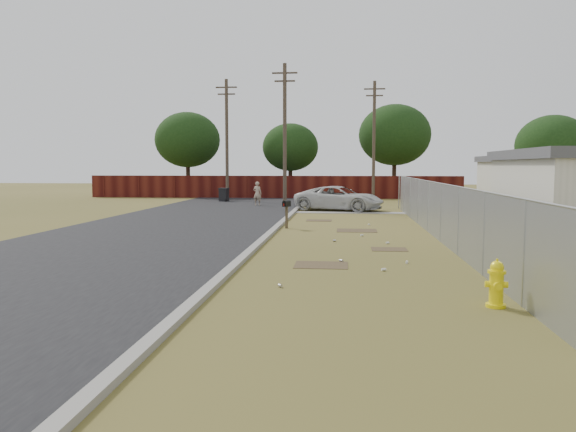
# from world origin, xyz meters

# --- Properties ---
(ground) EXTENTS (120.00, 120.00, 0.00)m
(ground) POSITION_xyz_m (0.00, 0.00, 0.00)
(ground) COLOR olive
(ground) RESTS_ON ground
(street) EXTENTS (15.10, 60.00, 0.12)m
(street) POSITION_xyz_m (-6.76, 8.05, 0.02)
(street) COLOR black
(street) RESTS_ON ground
(chainlink_fence) EXTENTS (0.10, 27.06, 2.02)m
(chainlink_fence) POSITION_xyz_m (3.12, 1.03, 0.80)
(chainlink_fence) COLOR gray
(chainlink_fence) RESTS_ON ground
(privacy_fence) EXTENTS (30.00, 0.12, 1.80)m
(privacy_fence) POSITION_xyz_m (-6.00, 25.00, 0.90)
(privacy_fence) COLOR #4E1710
(privacy_fence) RESTS_ON ground
(utility_poles) EXTENTS (12.60, 8.24, 9.00)m
(utility_poles) POSITION_xyz_m (-3.67, 20.67, 4.69)
(utility_poles) COLOR #4C3E32
(utility_poles) RESTS_ON ground
(horizon_trees) EXTENTS (33.32, 31.94, 7.78)m
(horizon_trees) POSITION_xyz_m (0.84, 23.56, 4.63)
(horizon_trees) COLOR #332117
(horizon_trees) RESTS_ON ground
(fire_hydrant) EXTENTS (0.41, 0.42, 0.91)m
(fire_hydrant) POSITION_xyz_m (2.60, -9.07, 0.42)
(fire_hydrant) COLOR #FFE90D
(fire_hydrant) RESTS_ON ground
(mailbox) EXTENTS (0.33, 0.51, 1.18)m
(mailbox) POSITION_xyz_m (-2.60, 3.54, 0.93)
(mailbox) COLOR brown
(mailbox) RESTS_ON ground
(pickup_truck) EXTENTS (5.60, 3.86, 1.42)m
(pickup_truck) POSITION_xyz_m (-0.49, 13.10, 0.71)
(pickup_truck) COLOR silver
(pickup_truck) RESTS_ON ground
(pedestrian) EXTENTS (0.65, 0.50, 1.57)m
(pedestrian) POSITION_xyz_m (-5.88, 16.69, 0.79)
(pedestrian) COLOR tan
(pedestrian) RESTS_ON ground
(trash_bin) EXTENTS (0.75, 0.82, 0.98)m
(trash_bin) POSITION_xyz_m (-8.95, 20.55, 0.51)
(trash_bin) COLOR black
(trash_bin) RESTS_ON ground
(scattered_litter) EXTENTS (3.14, 12.99, 0.07)m
(scattered_litter) POSITION_xyz_m (0.31, -2.16, 0.04)
(scattered_litter) COLOR silver
(scattered_litter) RESTS_ON ground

